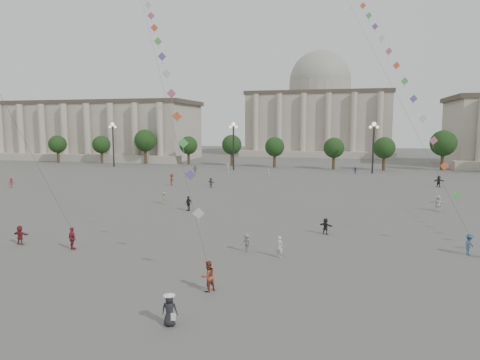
# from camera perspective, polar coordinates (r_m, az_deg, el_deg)

# --- Properties ---
(ground) EXTENTS (360.00, 360.00, 0.00)m
(ground) POSITION_cam_1_polar(r_m,az_deg,el_deg) (26.58, -8.50, -14.57)
(ground) COLOR #585653
(ground) RESTS_ON ground
(hall_west) EXTENTS (84.00, 26.22, 17.20)m
(hall_west) POSITION_cam_1_polar(r_m,az_deg,el_deg) (144.09, -22.11, 6.13)
(hall_west) COLOR #A99C8E
(hall_west) RESTS_ON ground
(hall_central) EXTENTS (48.30, 34.30, 35.50)m
(hall_central) POSITION_cam_1_polar(r_m,az_deg,el_deg) (152.34, 10.48, 8.75)
(hall_central) COLOR #A99C8E
(hall_central) RESTS_ON ground
(tree_row) EXTENTS (137.12, 5.12, 8.00)m
(tree_row) POSITION_cam_1_polar(r_m,az_deg,el_deg) (101.31, 8.55, 4.63)
(tree_row) COLOR #36261B
(tree_row) RESTS_ON ground
(lamp_post_far_west) EXTENTS (2.00, 0.90, 10.65)m
(lamp_post_far_west) POSITION_cam_1_polar(r_m,az_deg,el_deg) (107.65, -16.58, 5.60)
(lamp_post_far_west) COLOR #262628
(lamp_post_far_west) RESTS_ON ground
(lamp_post_mid_west) EXTENTS (2.00, 0.90, 10.65)m
(lamp_post_mid_west) POSITION_cam_1_polar(r_m,az_deg,el_deg) (95.99, -0.88, 5.74)
(lamp_post_mid_west) COLOR #262628
(lamp_post_mid_west) RESTS_ON ground
(lamp_post_mid_east) EXTENTS (2.00, 0.90, 10.65)m
(lamp_post_mid_east) POSITION_cam_1_polar(r_m,az_deg,el_deg) (92.95, 17.38, 5.36)
(lamp_post_mid_east) COLOR #262628
(lamp_post_mid_east) RESTS_ON ground
(person_crowd_0) EXTENTS (0.96, 0.65, 1.51)m
(person_crowd_0) POSITION_cam_1_polar(r_m,az_deg,el_deg) (91.23, 15.11, 1.26)
(person_crowd_0) COLOR #38477E
(person_crowd_0) RESTS_ON ground
(person_crowd_2) EXTENTS (1.06, 1.15, 1.55)m
(person_crowd_2) POSITION_cam_1_polar(r_m,az_deg,el_deg) (77.71, -28.19, -0.33)
(person_crowd_2) COLOR maroon
(person_crowd_2) RESTS_ON ground
(person_crowd_3) EXTENTS (1.43, 1.05, 1.49)m
(person_crowd_3) POSITION_cam_1_polar(r_m,az_deg,el_deg) (39.98, 11.34, -6.06)
(person_crowd_3) COLOR black
(person_crowd_3) RESTS_ON ground
(person_crowd_4) EXTENTS (1.42, 1.47, 1.67)m
(person_crowd_4) POSITION_cam_1_polar(r_m,az_deg,el_deg) (82.04, 3.81, 0.91)
(person_crowd_4) COLOR silver
(person_crowd_4) RESTS_ON ground
(person_crowd_6) EXTENTS (1.10, 0.87, 1.49)m
(person_crowd_6) POSITION_cam_1_polar(r_m,az_deg,el_deg) (33.87, 0.88, -8.34)
(person_crowd_6) COLOR slate
(person_crowd_6) RESTS_ON ground
(person_crowd_7) EXTENTS (1.80, 0.81, 1.88)m
(person_crowd_7) POSITION_cam_1_polar(r_m,az_deg,el_deg) (54.69, 24.88, -2.81)
(person_crowd_7) COLOR silver
(person_crowd_7) RESTS_ON ground
(person_crowd_9) EXTENTS (1.82, 1.03, 1.88)m
(person_crowd_9) POSITION_cam_1_polar(r_m,az_deg,el_deg) (76.10, 24.98, -0.17)
(person_crowd_9) COLOR black
(person_crowd_9) RESTS_ON ground
(person_crowd_10) EXTENTS (0.76, 0.79, 1.82)m
(person_crowd_10) POSITION_cam_1_polar(r_m,az_deg,el_deg) (92.23, -1.58, 1.66)
(person_crowd_10) COLOR silver
(person_crowd_10) RESTS_ON ground
(person_crowd_12) EXTENTS (1.52, 1.13, 1.59)m
(person_crowd_12) POSITION_cam_1_polar(r_m,az_deg,el_deg) (68.88, -3.88, -0.34)
(person_crowd_12) COLOR slate
(person_crowd_12) RESTS_ON ground
(person_crowd_13) EXTENTS (0.71, 0.63, 1.64)m
(person_crowd_13) POSITION_cam_1_polar(r_m,az_deg,el_deg) (32.60, 5.29, -8.85)
(person_crowd_13) COLOR silver
(person_crowd_13) RESTS_ON ground
(person_crowd_16) EXTENTS (1.02, 0.58, 1.64)m
(person_crowd_16) POSITION_cam_1_polar(r_m,az_deg,el_deg) (89.67, -6.01, 1.41)
(person_crowd_16) COLOR slate
(person_crowd_16) RESTS_ON ground
(person_crowd_17) EXTENTS (0.75, 1.27, 1.94)m
(person_crowd_17) POSITION_cam_1_polar(r_m,az_deg,el_deg) (71.86, -9.08, 0.05)
(person_crowd_17) COLOR maroon
(person_crowd_17) RESTS_ON ground
(person_crowd_18) EXTENTS (0.77, 1.10, 1.74)m
(person_crowd_18) POSITION_cam_1_polar(r_m,az_deg,el_deg) (50.21, -6.88, -3.11)
(person_crowd_18) COLOR black
(person_crowd_18) RESTS_ON ground
(person_crowd_21) EXTENTS (1.03, 1.13, 1.52)m
(person_crowd_21) POSITION_cam_1_polar(r_m,az_deg,el_deg) (55.10, -10.07, -2.37)
(person_crowd_21) COLOR gray
(person_crowd_21) RESTS_ON ground
(tourist_0) EXTENTS (1.15, 0.92, 1.83)m
(tourist_0) POSITION_cam_1_polar(r_m,az_deg,el_deg) (36.91, -21.45, -7.26)
(tourist_0) COLOR maroon
(tourist_0) RESTS_ON ground
(tourist_2) EXTENTS (1.50, 0.55, 1.60)m
(tourist_2) POSITION_cam_1_polar(r_m,az_deg,el_deg) (40.31, -27.27, -6.54)
(tourist_2) COLOR maroon
(tourist_2) RESTS_ON ground
(kite_flyer_0) EXTENTS (1.11, 1.16, 1.88)m
(kite_flyer_0) POSITION_cam_1_polar(r_m,az_deg,el_deg) (26.17, -4.29, -12.65)
(kite_flyer_0) COLOR brown
(kite_flyer_0) RESTS_ON ground
(kite_flyer_1) EXTENTS (1.13, 1.23, 1.66)m
(kite_flyer_1) POSITION_cam_1_polar(r_m,az_deg,el_deg) (37.40, 28.26, -7.58)
(kite_flyer_1) COLOR navy
(kite_flyer_1) RESTS_ON ground
(hat_person) EXTENTS (0.86, 0.63, 1.69)m
(hat_person) POSITION_cam_1_polar(r_m,az_deg,el_deg) (22.27, -9.37, -16.62)
(hat_person) COLOR black
(hat_person) RESTS_ON ground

